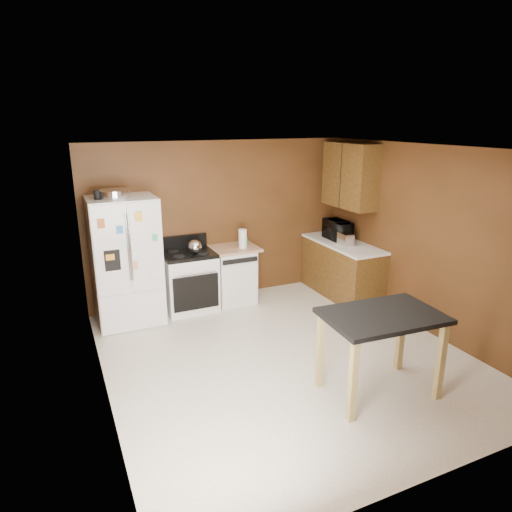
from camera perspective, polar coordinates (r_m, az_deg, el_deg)
floor at (r=5.76m, az=3.74°, el=-12.43°), size 4.50×4.50×0.00m
ceiling at (r=5.04m, az=4.30°, el=13.23°), size 4.50×4.50×0.00m
wall_back at (r=7.26m, az=-4.46°, el=4.34°), size 4.20×0.00×4.20m
wall_front at (r=3.59m, az=21.52°, el=-10.20°), size 4.20×0.00×4.20m
wall_left at (r=4.69m, az=-19.26°, el=-3.60°), size 0.00×4.50×4.50m
wall_right at (r=6.50m, az=20.54°, el=1.83°), size 0.00×4.50×4.50m
roasting_pan at (r=6.40m, az=-17.25°, el=7.46°), size 0.42×0.42×0.11m
pen_cup at (r=6.30m, az=-19.26°, el=7.20°), size 0.08×0.08×0.12m
kettle at (r=6.76m, az=-7.65°, el=1.16°), size 0.21×0.21×0.21m
paper_towel at (r=7.02m, az=-1.68°, el=2.18°), size 0.16×0.16×0.29m
green_canister at (r=7.19m, az=-1.43°, el=1.80°), size 0.12×0.12×0.12m
toaster at (r=7.30m, az=11.14°, el=2.08°), size 0.18×0.27×0.19m
microwave at (r=7.61m, az=10.18°, el=3.12°), size 0.37×0.53×0.29m
refrigerator at (r=6.62m, az=-15.92°, el=-0.63°), size 0.90×0.80×1.80m
gas_range at (r=6.99m, az=-8.33°, el=-3.01°), size 0.76×0.68×1.10m
dishwasher at (r=7.23m, az=-2.90°, el=-2.25°), size 0.78×0.63×0.89m
right_cabinets at (r=7.51m, az=10.98°, el=1.82°), size 0.63×1.58×2.45m
island at (r=4.90m, az=15.44°, el=-8.50°), size 1.24×0.87×0.91m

